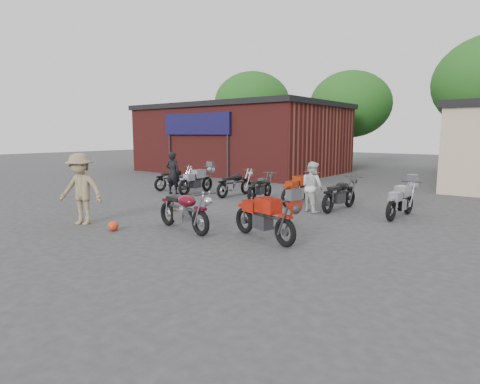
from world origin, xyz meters
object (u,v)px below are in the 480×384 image
Objects in this scene: vintage_motorcycle at (184,208)px; row_bike_2 at (235,182)px; row_bike_3 at (260,186)px; person_dark at (173,173)px; sportbike at (265,215)px; person_light at (312,187)px; row_bike_5 at (340,192)px; row_bike_1 at (197,179)px; person_tan at (81,189)px; row_bike_0 at (174,177)px; row_bike_6 at (401,199)px; row_bike_4 at (299,187)px; helmet at (113,226)px.

vintage_motorcycle is 1.08× the size of row_bike_2.
person_dark is at bearing 95.78° from row_bike_3.
person_light reaches higher than sportbike.
sportbike is at bearing -173.98° from row_bike_5.
row_bike_3 is at bearing 4.77° from person_light.
person_light reaches higher than row_bike_2.
person_tan is at bearing -170.45° from row_bike_1.
row_bike_5 is (6.85, 0.92, -0.28)m from person_dark.
person_tan is 6.22m from row_bike_1.
person_tan is 6.51m from row_bike_3.
row_bike_6 is at bearing -81.39° from row_bike_0.
sportbike is at bearing -111.19° from row_bike_0.
row_bike_4 is (3.03, 6.46, -0.37)m from person_tan.
sportbike is 1.13× the size of row_bike_3.
person_dark is (-3.50, 5.26, 0.74)m from helmet.
row_bike_1 is at bearing 95.75° from row_bike_4.
row_bike_3 is 0.90× the size of row_bike_4.
person_tan is 7.80m from row_bike_5.
vintage_motorcycle is 1.19× the size of person_dark.
row_bike_2 is at bearing 90.95° from row_bike_5.
row_bike_1 is (0.66, 0.69, -0.27)m from person_dark.
row_bike_6 is (5.08, -0.06, 0.02)m from row_bike_3.
person_dark is 0.85× the size of row_bike_1.
row_bike_1 is 1.06× the size of row_bike_6.
person_tan is at bearing 146.87° from row_bike_5.
row_bike_5 is 1.89m from row_bike_6.
vintage_motorcycle is at bearing 162.84° from row_bike_5.
person_tan is at bearing 136.71° from row_bike_6.
helmet is at bearing -159.15° from row_bike_1.
sportbike reaches higher than row_bike_1.
row_bike_2 is at bearing -170.67° from person_dark.
row_bike_5 is (7.78, 0.01, 0.04)m from row_bike_0.
vintage_motorcycle is 1.00× the size of row_bike_4.
helmet is 6.27m from row_bike_3.
row_bike_0 is at bearing 93.17° from row_bike_6.
row_bike_2 is at bearing -77.82° from row_bike_0.
person_light is at bearing 146.32° from row_bike_5.
vintage_motorcycle is 1.01× the size of row_bike_1.
row_bike_0 is 3.29m from row_bike_2.
row_bike_1 is at bearing 115.54° from helmet.
person_light reaches higher than row_bike_1.
sportbike is at bearing 162.54° from row_bike_6.
vintage_motorcycle is 2.18m from sportbike.
row_bike_3 reaches higher than helmet.
row_bike_6 reaches higher than row_bike_3.
sportbike is at bearing 24.90° from helmet.
row_bike_1 is 3.02m from row_bike_3.
vintage_motorcycle is 1.29× the size of person_light.
row_bike_1 is at bearing 79.52° from person_tan.
sportbike reaches higher than vintage_motorcycle.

